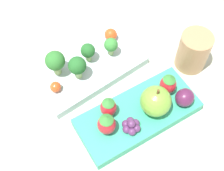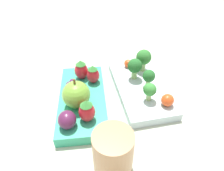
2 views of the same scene
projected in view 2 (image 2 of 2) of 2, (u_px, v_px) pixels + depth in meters
ground_plane at (112, 99)px, 0.47m from camera, size 4.00×4.00×0.00m
bento_box_savoury at (140, 88)px, 0.48m from camera, size 0.22×0.11×0.02m
bento_box_fruit at (82, 98)px, 0.45m from camera, size 0.24×0.12×0.02m
broccoli_floret_0 at (135, 66)px, 0.48m from camera, size 0.04×0.04×0.05m
broccoli_floret_1 at (150, 90)px, 0.42m from camera, size 0.03×0.03×0.04m
broccoli_floret_2 at (144, 58)px, 0.50m from camera, size 0.04×0.04×0.06m
broccoli_floret_3 at (149, 77)px, 0.45m from camera, size 0.03×0.03×0.04m
cherry_tomato_0 at (128, 63)px, 0.53m from camera, size 0.02×0.02×0.02m
cherry_tomato_1 at (167, 100)px, 0.41m from camera, size 0.03×0.03×0.03m
apple at (76, 95)px, 0.40m from camera, size 0.06×0.06×0.07m
strawberry_0 at (93, 74)px, 0.47m from camera, size 0.03×0.03×0.05m
strawberry_1 at (87, 111)px, 0.37m from camera, size 0.03×0.03×0.05m
strawberry_2 at (81, 70)px, 0.48m from camera, size 0.03×0.03×0.05m
plum at (67, 120)px, 0.36m from camera, size 0.04×0.03×0.03m
grape_cluster at (73, 85)px, 0.46m from camera, size 0.03×0.03×0.03m
drinking_cup at (113, 153)px, 0.31m from camera, size 0.06×0.06×0.08m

